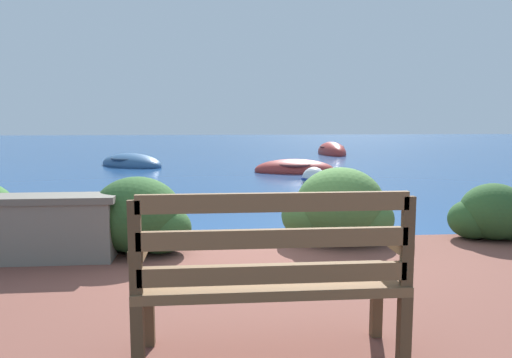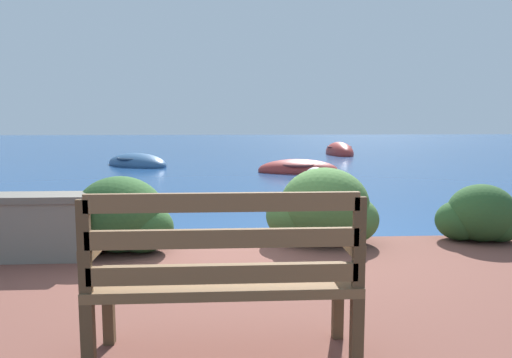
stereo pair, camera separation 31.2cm
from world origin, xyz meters
name	(u,v)px [view 1 (the left image)]	position (x,y,z in m)	size (l,w,h in m)	color
ground_plane	(250,259)	(0.00, 0.00, 0.00)	(80.00, 80.00, 0.00)	navy
park_bench	(271,273)	(-0.11, -2.71, 0.70)	(1.38, 0.48, 0.93)	brown
stone_wall	(13,228)	(-2.17, -0.66, 0.52)	(1.84, 0.39, 0.60)	slate
hedge_clump_left	(136,220)	(-1.12, -0.44, 0.54)	(1.07, 0.77, 0.73)	#284C23
hedge_clump_centre	(338,210)	(0.89, -0.22, 0.56)	(1.14, 0.82, 0.78)	#426B33
hedge_clump_right	(492,215)	(2.55, -0.25, 0.48)	(0.88, 0.63, 0.60)	#284C23
rowboat_nearest	(294,170)	(1.92, 8.51, 0.06)	(2.37, 1.46, 0.63)	#9E2D28
rowboat_mid	(131,164)	(-2.89, 10.69, 0.06)	(2.63, 2.58, 0.70)	#2D517A
rowboat_far	(332,153)	(4.60, 15.15, 0.08)	(1.02, 2.70, 0.90)	#9E2D28
mooring_buoy	(314,179)	(1.98, 6.16, 0.10)	(0.60, 0.60, 0.55)	white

